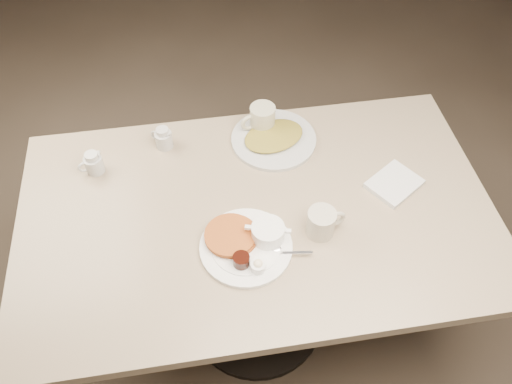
{
  "coord_description": "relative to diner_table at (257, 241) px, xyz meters",
  "views": [
    {
      "loc": [
        -0.16,
        -0.96,
        2.05
      ],
      "look_at": [
        0.0,
        0.02,
        0.82
      ],
      "focal_mm": 36.02,
      "sensor_mm": 36.0,
      "label": 1
    }
  ],
  "objects": [
    {
      "name": "napkin",
      "position": [
        0.46,
        0.03,
        0.18
      ],
      "size": [
        0.21,
        0.2,
        0.02
      ],
      "color": "silver",
      "rests_on": "diner_table"
    },
    {
      "name": "creamer_right",
      "position": [
        -0.27,
        0.33,
        0.21
      ],
      "size": [
        0.08,
        0.07,
        0.08
      ],
      "color": "beige",
      "rests_on": "diner_table"
    },
    {
      "name": "coffee_mug_near",
      "position": [
        0.18,
        -0.11,
        0.22
      ],
      "size": [
        0.13,
        0.1,
        0.09
      ],
      "color": "beige",
      "rests_on": "diner_table"
    },
    {
      "name": "diner_table",
      "position": [
        0.0,
        0.0,
        0.0
      ],
      "size": [
        1.5,
        0.9,
        0.75
      ],
      "color": "tan",
      "rests_on": "ground"
    },
    {
      "name": "hash_plate",
      "position": [
        0.11,
        0.3,
        0.18
      ],
      "size": [
        0.38,
        0.38,
        0.04
      ],
      "color": "#B8B9B5",
      "rests_on": "diner_table"
    },
    {
      "name": "room",
      "position": [
        0.0,
        0.0,
        0.82
      ],
      "size": [
        7.04,
        8.04,
        2.84
      ],
      "color": "#4C3F33",
      "rests_on": "ground"
    },
    {
      "name": "main_plate",
      "position": [
        -0.05,
        -0.13,
        0.19
      ],
      "size": [
        0.36,
        0.34,
        0.07
      ],
      "color": "white",
      "rests_on": "diner_table"
    },
    {
      "name": "creamer_left",
      "position": [
        -0.51,
        0.25,
        0.21
      ],
      "size": [
        0.09,
        0.06,
        0.08
      ],
      "color": "silver",
      "rests_on": "diner_table"
    },
    {
      "name": "coffee_mug_far",
      "position": [
        0.07,
        0.36,
        0.22
      ],
      "size": [
        0.14,
        0.11,
        0.1
      ],
      "color": "beige",
      "rests_on": "diner_table"
    }
  ]
}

